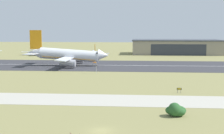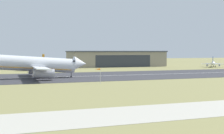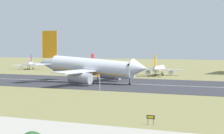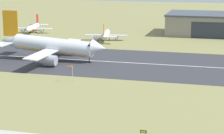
% 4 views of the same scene
% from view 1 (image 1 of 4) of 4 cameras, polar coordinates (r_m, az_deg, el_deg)
% --- Properties ---
extents(ground_plane, '(743.97, 743.97, 0.00)m').
position_cam_1_polar(ground_plane, '(116.40, 1.08, -2.87)').
color(ground_plane, olive).
extents(runway_strip, '(503.97, 52.23, 0.06)m').
position_cam_1_polar(runway_strip, '(171.76, 2.20, 0.29)').
color(runway_strip, '#333338').
rests_on(runway_strip, ground_plane).
extents(runway_centreline, '(453.57, 0.70, 0.01)m').
position_cam_1_polar(runway_centreline, '(171.75, 2.20, 0.30)').
color(runway_centreline, silver).
rests_on(runway_centreline, runway_strip).
extents(taxiway_road, '(377.98, 14.60, 0.05)m').
position_cam_1_polar(taxiway_road, '(87.85, -0.07, -6.06)').
color(taxiway_road, '#B2AD9E').
rests_on(taxiway_road, ground_plane).
extents(hangar_building, '(70.38, 33.04, 11.62)m').
position_cam_1_polar(hangar_building, '(257.86, 11.59, 3.65)').
color(hangar_building, gray).
rests_on(hangar_building, ground_plane).
extents(airplane_landing, '(45.29, 46.04, 19.38)m').
position_cam_1_polar(airplane_landing, '(171.94, -7.95, 2.14)').
color(airplane_landing, silver).
rests_on(airplane_landing, ground_plane).
extents(airplane_parked_centre, '(21.78, 24.83, 9.75)m').
position_cam_1_polar(airplane_parked_centre, '(222.27, -3.28, 2.54)').
color(airplane_parked_centre, silver).
rests_on(airplane_parked_centre, ground_plane).
extents(airplane_parked_far_east, '(22.11, 22.77, 9.55)m').
position_cam_1_polar(airplane_parked_far_east, '(248.39, -13.71, 2.80)').
color(airplane_parked_far_east, white).
rests_on(airplane_parked_far_east, ground_plane).
extents(shrub_clump, '(4.76, 3.45, 3.16)m').
position_cam_1_polar(shrub_clump, '(73.24, 11.58, -7.79)').
color(shrub_clump, '#285628').
rests_on(shrub_clump, ground_plane).
extents(windsock_pole, '(2.16, 0.60, 5.39)m').
position_cam_1_polar(windsock_pole, '(139.69, -3.28, 0.73)').
color(windsock_pole, '#B7B7BC').
rests_on(windsock_pole, ground_plane).
extents(runway_sign, '(1.43, 0.13, 1.65)m').
position_cam_1_polar(runway_sign, '(99.36, 12.19, -4.00)').
color(runway_sign, '#4C4C51').
rests_on(runway_sign, ground_plane).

